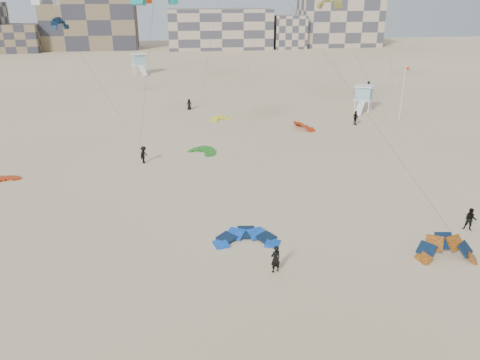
{
  "coord_description": "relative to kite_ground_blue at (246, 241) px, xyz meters",
  "views": [
    {
      "loc": [
        -5.12,
        -24.81,
        16.28
      ],
      "look_at": [
        -0.79,
        6.0,
        3.87
      ],
      "focal_mm": 35.0,
      "sensor_mm": 36.0,
      "label": 1
    }
  ],
  "objects": [
    {
      "name": "condo_fill_left",
      "position": [
        -49.38,
        124.06,
        4.0
      ],
      "size": [
        12.0,
        10.0,
        8.0
      ],
      "primitive_type": "cube",
      "color": "#776348",
      "rests_on": "ground"
    },
    {
      "name": "condo_fill_right",
      "position": [
        32.62,
        124.06,
        5.0
      ],
      "size": [
        10.0,
        10.0,
        10.0
      ],
      "primitive_type": "cube",
      "color": "tan",
      "rests_on": "ground"
    },
    {
      "name": "kitesurfer_c",
      "position": [
        -7.97,
        17.8,
        0.89
      ],
      "size": [
        1.13,
        1.33,
        1.78
      ],
      "primitive_type": "imported",
      "rotation": [
        0.0,
        0.0,
        1.08
      ],
      "color": "black",
      "rests_on": "ground"
    },
    {
      "name": "kitesurfer_f",
      "position": [
        30.3,
        51.98,
        0.84
      ],
      "size": [
        1.22,
        1.59,
        1.67
      ],
      "primitive_type": "imported",
      "rotation": [
        0.0,
        0.0,
        -1.03
      ],
      "color": "black",
      "rests_on": "ground"
    },
    {
      "name": "kite_ground_orange",
      "position": [
        12.71,
        -4.09,
        0.0
      ],
      "size": [
        4.27,
        4.3,
        3.83
      ],
      "primitive_type": null,
      "rotation": [
        0.77,
        0.0,
        -0.13
      ],
      "color": "orange",
      "rests_on": "ground"
    },
    {
      "name": "lifeguard_tower_far",
      "position": [
        -11.76,
        76.86,
        2.15
      ],
      "size": [
        3.87,
        6.38,
        4.34
      ],
      "rotation": [
        0.0,
        0.0,
        0.32
      ],
      "color": "white",
      "rests_on": "ground"
    },
    {
      "name": "kite_ground_red",
      "position": [
        -20.92,
        14.11,
        0.0
      ],
      "size": [
        4.51,
        4.5,
        0.59
      ],
      "primitive_type": null,
      "rotation": [
        0.05,
        0.0,
        0.84
      ],
      "color": "red",
      "rests_on": "ground"
    },
    {
      "name": "kite_ground_red_far",
      "position": [
        11.81,
        28.29,
        0.0
      ],
      "size": [
        4.37,
        4.25,
        3.03
      ],
      "primitive_type": null,
      "rotation": [
        0.56,
        0.0,
        1.87
      ],
      "color": "red",
      "rests_on": "ground"
    },
    {
      "name": "condo_west_b",
      "position": [
        -29.38,
        130.06,
        9.0
      ],
      "size": [
        28.0,
        14.0,
        18.0
      ],
      "primitive_type": "cube",
      "color": "#776348",
      "rests_on": "ground"
    },
    {
      "name": "kitesurfer_b",
      "position": [
        16.55,
        -0.62,
        0.87
      ],
      "size": [
        1.07,
        1.03,
        1.75
      ],
      "primitive_type": "imported",
      "rotation": [
        0.0,
        0.0,
        -0.6
      ],
      "color": "black",
      "rests_on": "ground"
    },
    {
      "name": "kite_ground_green",
      "position": [
        -1.82,
        20.34,
        0.0
      ],
      "size": [
        4.7,
        4.7,
        1.69
      ],
      "primitive_type": null,
      "rotation": [
        0.25,
        0.0,
        -0.78
      ],
      "color": "#2A831C",
      "rests_on": "ground"
    },
    {
      "name": "kitesurfer_e",
      "position": [
        -2.41,
        41.23,
        0.8
      ],
      "size": [
        0.86,
        0.63,
        1.6
      ],
      "primitive_type": "imported",
      "rotation": [
        0.0,
        0.0,
        -0.16
      ],
      "color": "black",
      "rests_on": "ground"
    },
    {
      "name": "flagpole",
      "position": [
        26.3,
        31.1,
        3.92
      ],
      "size": [
        0.61,
        0.09,
        7.45
      ],
      "color": "white",
      "rests_on": "ground"
    },
    {
      "name": "kite_ground_blue",
      "position": [
        0.0,
        0.0,
        0.0
      ],
      "size": [
        4.67,
        4.87,
        1.61
      ],
      "primitive_type": null,
      "rotation": [
        0.17,
        0.0,
        -0.11
      ],
      "color": "#1478EE",
      "rests_on": "ground"
    },
    {
      "name": "kite_fly_navy",
      "position": [
        -20.35,
        44.56,
        12.16
      ],
      "size": [
        5.74,
        7.51,
        12.26
      ],
      "rotation": [
        0.0,
        0.0,
        1.11
      ],
      "color": "#0D2240",
      "rests_on": "ground"
    },
    {
      "name": "kite_fly_olive",
      "position": [
        14.65,
        29.41,
        15.26
      ],
      "size": [
        11.1,
        4.5,
        15.62
      ],
      "rotation": [
        0.0,
        0.0,
        -0.96
      ],
      "color": "olive",
      "rests_on": "ground"
    },
    {
      "name": "condo_mid",
      "position": [
        10.62,
        126.06,
        6.0
      ],
      "size": [
        32.0,
        16.0,
        12.0
      ],
      "primitive_type": "cube",
      "color": "tan",
      "rests_on": "ground"
    },
    {
      "name": "condo_east",
      "position": [
        50.62,
        128.06,
        8.0
      ],
      "size": [
        26.0,
        14.0,
        16.0
      ],
      "primitive_type": "cube",
      "color": "tan",
      "rests_on": "ground"
    },
    {
      "name": "kitesurfer_main",
      "position": [
        1.2,
        -4.1,
        0.92
      ],
      "size": [
        0.78,
        0.63,
        1.85
      ],
      "primitive_type": "imported",
      "rotation": [
        0.0,
        0.0,
        3.46
      ],
      "color": "black",
      "rests_on": "ground"
    },
    {
      "name": "lifeguard_tower_near",
      "position": [
        23.24,
        36.85,
        1.87
      ],
      "size": [
        3.69,
        5.68,
        3.77
      ],
      "rotation": [
        0.0,
        0.0,
        -0.57
      ],
      "color": "white",
      "rests_on": "ground"
    },
    {
      "name": "kitesurfer_d",
      "position": [
        19.18,
        29.29,
        0.95
      ],
      "size": [
        0.74,
        1.19,
        1.89
      ],
      "primitive_type": "imported",
      "rotation": [
        0.0,
        0.0,
        1.84
      ],
      "color": "black",
      "rests_on": "ground"
    },
    {
      "name": "kite_ground_yellow",
      "position": [
        1.63,
        34.46,
        0.0
      ],
      "size": [
        4.26,
        4.32,
        1.39
      ],
      "primitive_type": null,
      "rotation": [
        0.22,
        0.0,
        0.57
      ],
      "color": "#FFFE2E",
      "rests_on": "ground"
    },
    {
      "name": "ground",
      "position": [
        0.62,
        -3.94,
        0.0
      ],
      "size": [
        320.0,
        320.0,
        0.0
      ],
      "primitive_type": "plane",
      "color": "beige",
      "rests_on": "ground"
    }
  ]
}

